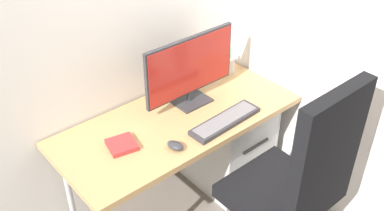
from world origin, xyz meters
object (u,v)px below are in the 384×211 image
(filing_cabinet, at_px, (227,142))
(pen_holder, at_px, (227,64))
(mouse, at_px, (175,146))
(notebook, at_px, (122,145))
(monitor, at_px, (190,68))
(office_chair, at_px, (298,180))
(keyboard, at_px, (225,121))

(filing_cabinet, relative_size, pen_holder, 3.40)
(mouse, height_order, notebook, mouse)
(pen_holder, bearing_deg, monitor, -164.47)
(mouse, relative_size, pen_holder, 0.53)
(office_chair, distance_m, monitor, 0.87)
(pen_holder, bearing_deg, office_chair, -113.41)
(notebook, bearing_deg, pen_holder, 24.77)
(office_chair, xyz_separation_m, notebook, (-0.57, 0.73, 0.07))
(keyboard, relative_size, notebook, 3.20)
(keyboard, xyz_separation_m, pen_holder, (0.41, 0.41, 0.04))
(monitor, height_order, mouse, monitor)
(filing_cabinet, distance_m, notebook, 0.90)
(filing_cabinet, height_order, keyboard, keyboard)
(office_chair, xyz_separation_m, mouse, (-0.36, 0.53, 0.08))
(filing_cabinet, height_order, monitor, monitor)
(pen_holder, relative_size, notebook, 1.28)
(office_chair, xyz_separation_m, filing_cabinet, (0.23, 0.73, -0.34))
(pen_holder, distance_m, notebook, 1.00)
(notebook, bearing_deg, office_chair, -39.77)
(monitor, xyz_separation_m, notebook, (-0.55, -0.10, -0.22))
(filing_cabinet, bearing_deg, notebook, -179.58)
(pen_holder, height_order, notebook, pen_holder)
(office_chair, bearing_deg, mouse, 123.98)
(mouse, xyz_separation_m, notebook, (-0.21, 0.19, -0.01))
(mouse, bearing_deg, notebook, 122.05)
(pen_holder, bearing_deg, notebook, -167.63)
(filing_cabinet, distance_m, pen_holder, 0.53)
(keyboard, height_order, mouse, mouse)
(pen_holder, xyz_separation_m, notebook, (-0.97, -0.21, -0.04))
(office_chair, distance_m, keyboard, 0.53)
(filing_cabinet, height_order, mouse, mouse)
(filing_cabinet, xyz_separation_m, keyboard, (-0.24, -0.21, 0.41))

